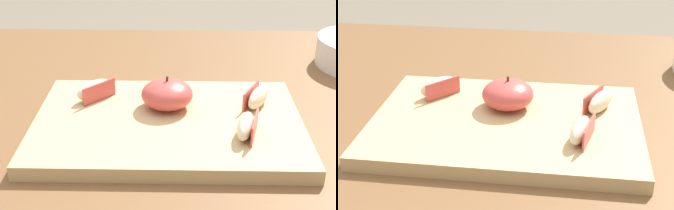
{
  "view_description": "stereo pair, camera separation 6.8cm",
  "coord_description": "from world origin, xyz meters",
  "views": [
    {
      "loc": [
        0.02,
        -0.64,
        1.12
      ],
      "look_at": [
        0.01,
        -0.03,
        0.82
      ],
      "focal_mm": 53.66,
      "sensor_mm": 36.0,
      "label": 1
    },
    {
      "loc": [
        0.09,
        -0.64,
        1.12
      ],
      "look_at": [
        0.01,
        -0.03,
        0.82
      ],
      "focal_mm": 53.66,
      "sensor_mm": 36.0,
      "label": 2
    }
  ],
  "objects": [
    {
      "name": "dining_table",
      "position": [
        0.0,
        0.0,
        0.67
      ],
      "size": [
        1.38,
        0.84,
        0.78
      ],
      "color": "brown",
      "rests_on": "ground_plane"
    },
    {
      "name": "cutting_board",
      "position": [
        0.01,
        -0.03,
        0.79
      ],
      "size": [
        0.36,
        0.26,
        0.02
      ],
      "color": "tan",
      "rests_on": "dining_table"
    },
    {
      "name": "apple_half_skin_up",
      "position": [
        0.01,
        -0.0,
        0.82
      ],
      "size": [
        0.07,
        0.07,
        0.05
      ],
      "color": "#D14C47",
      "rests_on": "cutting_board"
    },
    {
      "name": "apple_wedge_front",
      "position": [
        -0.1,
        0.03,
        0.81
      ],
      "size": [
        0.06,
        0.06,
        0.03
      ],
      "color": "beige",
      "rests_on": "cutting_board"
    },
    {
      "name": "apple_wedge_middle",
      "position": [
        0.11,
        -0.08,
        0.81
      ],
      "size": [
        0.04,
        0.07,
        0.03
      ],
      "color": "beige",
      "rests_on": "cutting_board"
    },
    {
      "name": "apple_wedge_back",
      "position": [
        0.14,
        0.01,
        0.81
      ],
      "size": [
        0.05,
        0.06,
        0.03
      ],
      "color": "beige",
      "rests_on": "cutting_board"
    }
  ]
}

